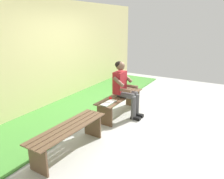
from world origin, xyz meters
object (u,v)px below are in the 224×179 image
(bench_near, at_px, (120,101))
(apple, at_px, (110,98))
(person_seated, at_px, (124,87))
(book_open, at_px, (109,103))
(bench_far, at_px, (69,133))

(bench_near, bearing_deg, apple, -9.32)
(bench_near, relative_size, person_seated, 1.22)
(bench_near, bearing_deg, person_seated, 98.12)
(book_open, bearing_deg, person_seated, 173.51)
(bench_near, bearing_deg, book_open, 1.90)
(apple, bearing_deg, book_open, 20.63)
(person_seated, xyz_separation_m, book_open, (0.57, -0.08, -0.22))
(bench_near, height_order, person_seated, person_seated)
(bench_near, relative_size, book_open, 3.75)
(person_seated, xyz_separation_m, apple, (0.37, -0.16, -0.20))
(bench_near, xyz_separation_m, apple, (0.35, -0.06, 0.16))
(bench_far, relative_size, book_open, 3.76)
(bench_far, bearing_deg, bench_near, -180.00)
(book_open, bearing_deg, bench_far, 1.05)
(book_open, bearing_deg, bench_near, -176.22)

